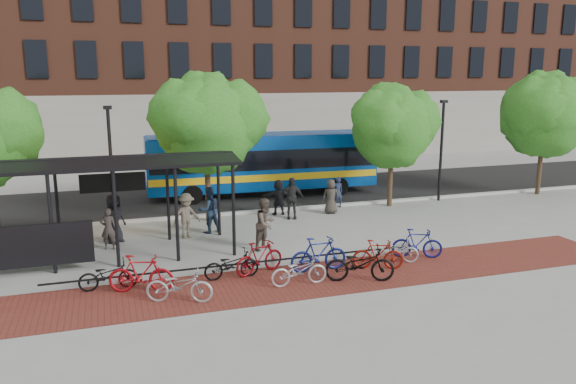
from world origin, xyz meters
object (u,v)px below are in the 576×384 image
object	(u,v)px
bike_0	(108,275)
pedestrian_0	(114,218)
lamp_post_right	(441,147)
bike_5	(259,257)
tree_c	(393,124)
pedestrian_7	(338,192)
pedestrian_1	(108,229)
bike_2	(179,285)
tree_b	(208,120)
bike_1	(141,274)
tree_d	(546,111)
pedestrian_8	(266,224)
bus	(262,160)
bike_8	(360,264)
bus_shelter	(78,175)
bike_6	(299,271)
pedestrian_2	(209,210)
bike_7	(319,254)
pedestrian_4	(291,198)
bike_9	(378,254)
bike_10	(395,250)
pedestrian_6	(331,196)
bike_4	(231,265)
pedestrian_5	(279,197)
lamp_post_left	(111,163)

from	to	relation	value
bike_0	pedestrian_0	world-z (taller)	pedestrian_0
lamp_post_right	bike_5	distance (m)	14.05
tree_c	pedestrian_7	xyz separation A→B (m)	(-2.66, 0.45, -3.30)
pedestrian_1	bike_2	bearing A→B (deg)	114.16
tree_b	bike_1	size ratio (longest dim) A/B	3.32
tree_d	pedestrian_7	distance (m)	12.26
bike_0	pedestrian_8	world-z (taller)	pedestrian_8
pedestrian_7	bus	bearing A→B (deg)	-58.91
bike_8	pedestrian_0	size ratio (longest dim) A/B	1.12
bus_shelter	tree_b	world-z (taller)	tree_b
bike_5	bike_6	distance (m)	1.64
pedestrian_2	pedestrian_8	world-z (taller)	pedestrian_8
bus_shelter	bike_5	world-z (taller)	bus_shelter
bike_7	bike_5	bearing A→B (deg)	78.24
tree_b	bus	xyz separation A→B (m)	(3.65, 4.41, -2.57)
tree_c	pedestrian_4	distance (m)	6.37
tree_b	pedestrian_1	size ratio (longest dim) A/B	4.09
bike_9	pedestrian_2	distance (m)	7.64
pedestrian_8	bike_10	bearing A→B (deg)	-73.30
tree_d	pedestrian_6	size ratio (longest dim) A/B	4.05
bus_shelter	pedestrian_0	bearing A→B (deg)	55.51
bike_2	tree_d	bearing A→B (deg)	-46.35
bike_1	bike_9	xyz separation A→B (m)	(7.65, -0.34, -0.08)
bike_6	tree_c	bearing A→B (deg)	-41.75
bike_1	bike_5	distance (m)	3.81
bike_6	bike_8	xyz separation A→B (m)	(1.92, -0.28, 0.10)
bike_1	bike_2	xyz separation A→B (m)	(0.99, -1.09, -0.08)
pedestrian_2	pedestrian_7	xyz separation A→B (m)	(6.75, 2.46, -0.20)
bike_2	bike_8	size ratio (longest dim) A/B	0.89
lamp_post_right	bus	world-z (taller)	lamp_post_right
bike_7	bike_2	bearing A→B (deg)	104.00
bike_10	pedestrian_2	world-z (taller)	pedestrian_2
bike_8	pedestrian_1	distance (m)	9.51
tree_d	pedestrian_1	size ratio (longest dim) A/B	4.14
pedestrian_6	tree_d	bearing A→B (deg)	-165.11
tree_d	bike_6	xyz separation A→B (m)	(-16.85, -8.69, -4.00)
bike_10	pedestrian_7	bearing A→B (deg)	9.27
tree_d	bike_9	size ratio (longest dim) A/B	3.87
bike_4	pedestrian_5	size ratio (longest dim) A/B	1.07
bike_2	tree_b	bearing A→B (deg)	4.40
bike_9	pedestrian_6	bearing A→B (deg)	10.41
bike_5	pedestrian_5	distance (m)	7.85
lamp_post_right	pedestrian_1	bearing A→B (deg)	-168.51
pedestrian_0	bike_2	bearing A→B (deg)	-121.12
tree_c	bike_10	world-z (taller)	tree_c
lamp_post_left	bike_2	bearing A→B (deg)	-80.23
tree_b	lamp_post_right	bearing A→B (deg)	1.20
bike_2	pedestrian_7	world-z (taller)	pedestrian_7
bus_shelter	bike_1	world-z (taller)	bus_shelter
pedestrian_8	bike_9	bearing A→B (deg)	-84.29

